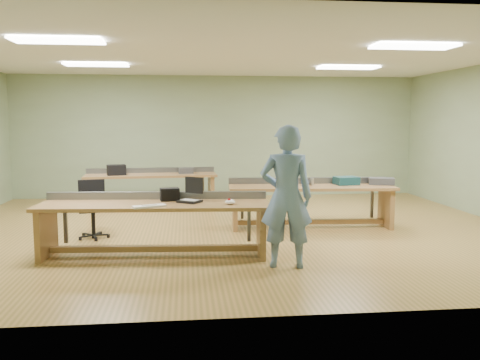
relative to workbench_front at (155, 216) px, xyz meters
The scene contains 21 objects.
floor 2.08m from the workbench_front, 51.02° to the left, with size 10.00×10.00×0.00m, color #A57A3E.
ceiling 3.15m from the workbench_front, 51.02° to the left, with size 10.00×10.00×0.00m, color silver.
wall_back 5.77m from the workbench_front, 77.24° to the left, with size 10.00×0.04×3.00m, color gray.
wall_front 2.91m from the workbench_front, 62.79° to the right, with size 10.00×0.04×3.00m, color gray.
fluor_panels 3.13m from the workbench_front, 51.02° to the left, with size 6.20×3.50×0.03m.
workbench_front is the anchor object (origin of this frame).
workbench_mid 3.12m from the workbench_front, 31.46° to the left, with size 2.96×0.95×0.86m.
workbench_back 3.93m from the workbench_front, 94.37° to the left, with size 2.84×0.91×0.86m.
person 1.93m from the workbench_front, 24.44° to the right, with size 0.68×0.44×1.85m, color #6686A7.
laptop_base 0.53m from the workbench_front, ahead, with size 0.30×0.24×0.03m, color black.
laptop_screen 0.71m from the workbench_front, ahead, with size 0.30×0.01×0.23m, color black.
keyboard 0.41m from the workbench_front, 97.39° to the right, with size 0.45×0.15×0.03m, color silver.
trackball_mouse 1.10m from the workbench_front, 12.76° to the right, with size 0.14×0.16×0.07m, color white.
camera_bag 0.39m from the workbench_front, 40.10° to the left, with size 0.27×0.17×0.18m, color black.
task_chair 1.61m from the workbench_front, 131.89° to the left, with size 0.61×0.61×0.94m.
parts_bin_teal 3.76m from the workbench_front, 27.11° to the left, with size 0.40×0.30×0.14m, color #133A3F.
parts_bin_grey 4.31m from the workbench_front, 22.53° to the left, with size 0.44×0.28×0.12m, color #353638.
mug 3.10m from the workbench_front, 32.76° to the left, with size 0.13×0.13×0.10m, color #353638.
drinks_can 3.19m from the workbench_front, 31.96° to the left, with size 0.07×0.07×0.13m, color silver.
storage_box_back 3.92m from the workbench_front, 105.07° to the left, with size 0.38×0.27×0.22m, color black.
tray_back 3.99m from the workbench_front, 83.52° to the left, with size 0.31×0.23×0.13m, color #353638.
Camera 1 is at (-0.81, -8.70, 1.91)m, focal length 38.00 mm.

